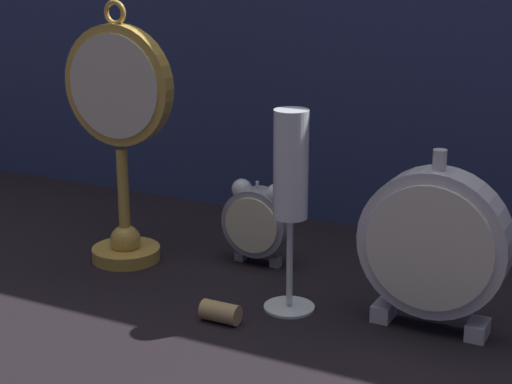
# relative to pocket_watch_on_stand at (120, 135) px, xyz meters

# --- Properties ---
(ground_plane) EXTENTS (4.00, 4.00, 0.00)m
(ground_plane) POSITION_rel_pocket_watch_on_stand_xyz_m (0.18, -0.07, -0.16)
(ground_plane) COLOR black
(pocket_watch_on_stand) EXTENTS (0.15, 0.09, 0.32)m
(pocket_watch_on_stand) POSITION_rel_pocket_watch_on_stand_xyz_m (0.00, 0.00, 0.00)
(pocket_watch_on_stand) COLOR gold
(pocket_watch_on_stand) RESTS_ON ground_plane
(alarm_clock_twin_bell) EXTENTS (0.09, 0.03, 0.11)m
(alarm_clock_twin_bell) POSITION_rel_pocket_watch_on_stand_xyz_m (0.15, 0.06, -0.10)
(alarm_clock_twin_bell) COLOR gray
(alarm_clock_twin_bell) RESTS_ON ground_plane
(mantel_clock_silver) EXTENTS (0.15, 0.04, 0.19)m
(mantel_clock_silver) POSITION_rel_pocket_watch_on_stand_xyz_m (0.40, -0.02, -0.07)
(mantel_clock_silver) COLOR silver
(mantel_clock_silver) RESTS_ON ground_plane
(champagne_flute) EXTENTS (0.06, 0.06, 0.22)m
(champagne_flute) POSITION_rel_pocket_watch_on_stand_xyz_m (0.25, -0.04, -0.02)
(champagne_flute) COLOR silver
(champagne_flute) RESTS_ON ground_plane
(wine_cork) EXTENTS (0.04, 0.02, 0.02)m
(wine_cork) POSITION_rel_pocket_watch_on_stand_xyz_m (0.19, -0.10, -0.15)
(wine_cork) COLOR tan
(wine_cork) RESTS_ON ground_plane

